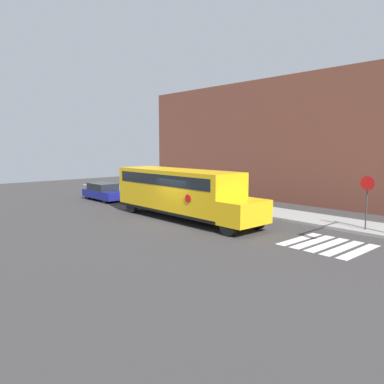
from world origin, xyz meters
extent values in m
plane|color=#3A3838|center=(0.00, 0.00, 0.00)|extent=(60.00, 60.00, 0.00)
cube|color=#9E9E99|center=(0.00, 6.50, 0.07)|extent=(44.00, 3.00, 0.15)
cube|color=brown|center=(0.00, 13.00, 4.78)|extent=(32.00, 4.00, 9.56)
cube|color=white|center=(6.82, 2.00, 0.00)|extent=(0.50, 3.20, 0.01)
cube|color=white|center=(7.52, 2.00, 0.00)|extent=(0.50, 3.20, 0.01)
cube|color=white|center=(8.22, 2.00, 0.00)|extent=(0.50, 3.20, 0.01)
cube|color=white|center=(8.92, 2.00, 0.00)|extent=(0.50, 3.20, 0.01)
cube|color=white|center=(9.62, 2.00, 0.00)|extent=(0.50, 3.20, 0.01)
cube|color=yellow|center=(-1.04, 1.04, 1.69)|extent=(8.97, 2.50, 2.48)
cube|color=yellow|center=(4.25, 1.04, 1.04)|extent=(1.61, 2.50, 1.19)
cube|color=black|center=(-1.04, 1.04, 0.53)|extent=(8.97, 2.54, 0.16)
cube|color=black|center=(-1.04, 1.04, 2.38)|extent=(8.25, 2.53, 0.64)
cylinder|color=red|center=(1.42, -0.25, 1.57)|extent=(0.44, 0.02, 0.44)
cylinder|color=black|center=(4.17, 2.12, 0.50)|extent=(1.00, 0.30, 1.00)
cylinder|color=black|center=(4.17, -0.04, 0.50)|extent=(1.00, 0.30, 1.00)
cylinder|color=black|center=(-4.33, 2.12, 0.50)|extent=(1.00, 0.30, 1.00)
cylinder|color=black|center=(-4.33, -0.04, 0.50)|extent=(1.00, 0.30, 1.00)
cube|color=navy|center=(-10.50, 1.36, 0.52)|extent=(4.31, 1.75, 0.60)
cube|color=#1E2328|center=(-10.75, 1.36, 1.09)|extent=(2.42, 1.61, 0.54)
cylinder|color=black|center=(-9.07, 2.11, 0.32)|extent=(0.64, 0.22, 0.64)
cylinder|color=black|center=(-9.07, 0.60, 0.32)|extent=(0.64, 0.22, 0.64)
cylinder|color=black|center=(-11.92, 2.11, 0.32)|extent=(0.64, 0.22, 0.64)
cylinder|color=black|center=(-11.92, 0.60, 0.32)|extent=(0.64, 0.22, 0.64)
cylinder|color=#38383A|center=(8.29, 5.64, 1.28)|extent=(0.07, 0.07, 2.55)
cylinder|color=red|center=(8.29, 5.60, 2.52)|extent=(0.70, 0.03, 0.70)
camera|label=1|loc=(16.19, -13.23, 4.38)|focal=35.00mm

